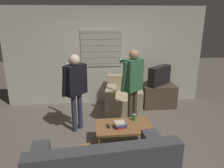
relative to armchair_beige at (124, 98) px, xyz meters
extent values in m
plane|color=#665B51|center=(-0.42, -1.41, -0.33)|extent=(16.00, 16.00, 0.00)
cube|color=#BCB7A8|center=(-0.42, 0.62, 0.94)|extent=(5.20, 0.06, 2.55)
cube|color=#A8A393|center=(-0.53, 0.58, 1.17)|extent=(1.06, 0.02, 0.95)
cube|color=gray|center=(-0.53, 0.57, 0.77)|extent=(1.04, 0.00, 0.01)
cube|color=gray|center=(-0.53, 0.57, 0.93)|extent=(1.04, 0.00, 0.01)
cube|color=gray|center=(-0.53, 0.57, 1.09)|extent=(1.04, 0.00, 0.01)
cube|color=gray|center=(-0.53, 0.57, 1.25)|extent=(1.04, 0.00, 0.01)
cube|color=gray|center=(-0.53, 0.57, 1.40)|extent=(1.04, 0.00, 0.01)
cube|color=gray|center=(-0.53, 0.57, 1.56)|extent=(1.04, 0.00, 0.01)
cube|color=#424247|center=(-0.68, -2.94, 0.32)|extent=(1.86, 0.38, 0.45)
cube|color=#424247|center=(-1.51, -2.69, 0.20)|extent=(0.32, 0.88, 0.19)
cube|color=#424247|center=(0.09, -2.53, 0.20)|extent=(0.32, 0.88, 0.19)
cube|color=#935B2D|center=(-1.04, -2.60, 0.20)|extent=(0.42, 0.34, 0.37)
cube|color=tan|center=(-0.01, -0.05, -0.11)|extent=(1.03, 1.03, 0.43)
cube|color=tan|center=(0.05, 0.29, 0.31)|extent=(0.91, 0.35, 0.41)
cube|color=tan|center=(0.31, -0.11, 0.20)|extent=(0.39, 0.92, 0.20)
cube|color=tan|center=(-0.33, 0.01, 0.20)|extent=(0.39, 0.92, 0.20)
cube|color=brown|center=(-0.25, -1.56, 0.06)|extent=(1.01, 0.63, 0.04)
cylinder|color=brown|center=(-0.72, -1.29, -0.15)|extent=(0.04, 0.04, 0.37)
cylinder|color=brown|center=(0.21, -1.29, -0.15)|extent=(0.04, 0.04, 0.37)
cylinder|color=brown|center=(-0.72, -1.84, -0.15)|extent=(0.04, 0.04, 0.37)
cylinder|color=brown|center=(0.21, -1.84, -0.15)|extent=(0.04, 0.04, 0.37)
cube|color=#4C3D2D|center=(0.94, 0.18, -0.03)|extent=(0.85, 0.58, 0.59)
cube|color=black|center=(0.94, 0.18, 0.50)|extent=(0.69, 0.61, 0.49)
cube|color=#3D4738|center=(0.87, 0.27, 0.50)|extent=(0.49, 0.40, 0.40)
cylinder|color=#33384C|center=(-1.18, -0.95, 0.07)|extent=(0.10, 0.10, 0.80)
cylinder|color=#33384C|center=(-1.07, -0.83, 0.07)|extent=(0.10, 0.10, 0.80)
cube|color=black|center=(-1.13, -0.89, 0.77)|extent=(0.46, 0.46, 0.60)
sphere|color=beige|center=(-1.13, -0.89, 1.17)|extent=(0.22, 0.22, 0.22)
cylinder|color=black|center=(-1.33, -1.04, 0.76)|extent=(0.16, 0.16, 0.57)
cylinder|color=black|center=(-1.15, -0.52, 0.98)|extent=(0.45, 0.45, 0.18)
cube|color=white|center=(-1.34, -0.32, 0.92)|extent=(0.06, 0.06, 0.13)
cylinder|color=#4C4233|center=(-0.03, -0.99, 0.10)|extent=(0.10, 0.10, 0.86)
cylinder|color=#4C4233|center=(0.08, -0.91, 0.10)|extent=(0.10, 0.10, 0.86)
cube|color=#336642|center=(0.02, -0.95, 0.85)|extent=(0.43, 0.39, 0.64)
sphere|color=#A87A56|center=(0.02, -0.95, 1.26)|extent=(0.20, 0.20, 0.20)
cylinder|color=#336642|center=(-0.18, -1.04, 0.84)|extent=(0.15, 0.17, 0.62)
cylinder|color=#336642|center=(0.02, -0.58, 1.08)|extent=(0.42, 0.54, 0.19)
cube|color=white|center=(-0.15, -0.34, 1.02)|extent=(0.06, 0.06, 0.13)
cube|color=maroon|center=(-0.32, -1.63, 0.09)|extent=(0.21, 0.19, 0.03)
cube|color=#284C89|center=(-0.31, -1.63, 0.13)|extent=(0.22, 0.19, 0.04)
cube|color=beige|center=(-0.34, -1.63, 0.17)|extent=(0.20, 0.18, 0.04)
cylinder|color=#238E47|center=(-0.03, -1.38, 0.14)|extent=(0.07, 0.07, 0.12)
cylinder|color=silver|center=(-0.03, -1.38, 0.20)|extent=(0.06, 0.06, 0.00)
cube|color=black|center=(-0.54, -1.59, 0.09)|extent=(0.07, 0.14, 0.02)
camera|label=1|loc=(-0.82, -5.08, 1.99)|focal=35.00mm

